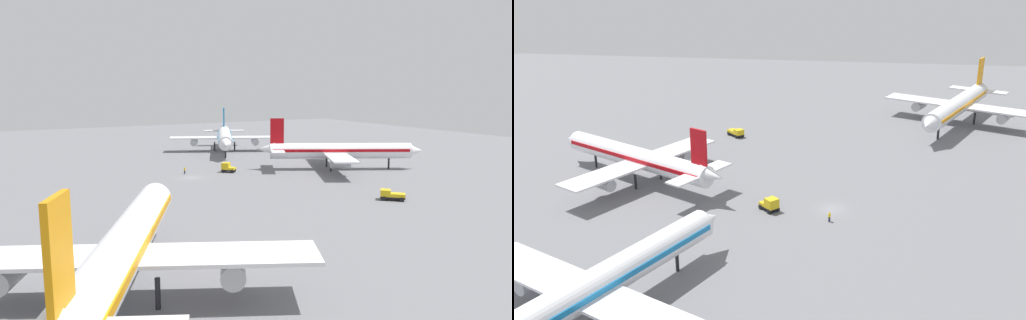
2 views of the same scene
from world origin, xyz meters
TOP-DOWN VIEW (x-y plane):
  - ground at (0.00, 0.00)m, footprint 288.00×288.00m
  - airplane_at_gate at (55.49, -28.16)m, footprint 44.13×36.64m
  - airplane_taxiing at (-35.03, 24.77)m, footprint 40.71×33.73m
  - airplane_distant at (7.27, 36.15)m, footprint 32.14×38.58m
  - baggage_tug at (-2.15, 10.14)m, footprint 3.70×3.71m
  - pushback_tractor at (37.82, 24.23)m, footprint 4.44×4.47m
  - ground_crew_worker at (-4.86, 0.26)m, footprint 0.58×0.39m

SIDE VIEW (x-z plane):
  - ground at x=0.00m, z-range 0.00..0.00m
  - ground_crew_worker at x=-4.86m, z-range 0.01..1.68m
  - pushback_tractor at x=37.82m, z-range 0.02..1.92m
  - baggage_tug at x=-2.15m, z-range 0.01..2.31m
  - airplane_distant at x=7.27m, z-range -1.73..10.98m
  - airplane_taxiing at x=-35.03m, z-range -1.79..11.34m
  - airplane_at_gate at x=55.49m, z-range -1.96..12.39m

